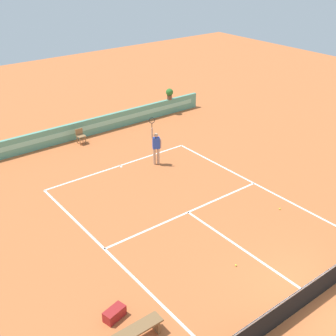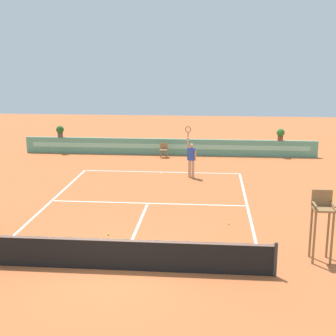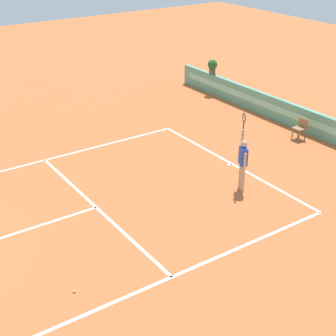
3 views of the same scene
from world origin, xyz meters
The scene contains 7 objects.
ground_plane centered at (0.00, 6.00, 0.00)m, with size 60.00×60.00×0.00m, color #BC6033.
court_lines centered at (0.00, 6.72, 0.00)m, with size 8.32×11.94×0.01m.
back_wall_barrier centered at (0.00, 16.39, 0.50)m, with size 18.00×0.21×1.00m.
ball_kid_chair centered at (-0.23, 15.66, 0.48)m, with size 0.44×0.44×0.85m.
tennis_player centered at (1.62, 10.89, 1.05)m, with size 0.57×0.36×2.58m.
tennis_ball_mid_court centered at (3.27, 4.14, 0.03)m, with size 0.07×0.07×0.07m, color #CCE033.
potted_plant_far_left centered at (-6.81, 16.39, 1.41)m, with size 0.48×0.48×0.72m.
Camera 3 is at (12.54, 0.54, 8.14)m, focal length 54.92 mm.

